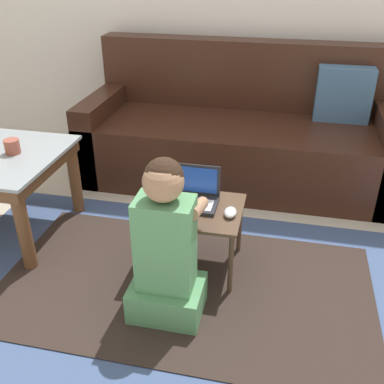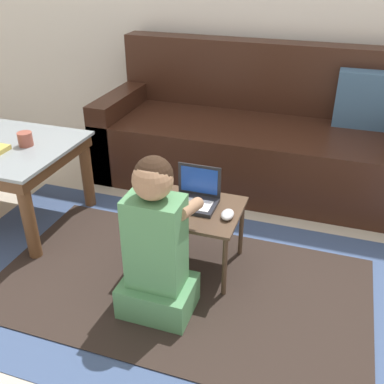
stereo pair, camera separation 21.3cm
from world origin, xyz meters
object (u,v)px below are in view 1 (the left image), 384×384
(couch, at_px, (240,135))
(laptop, at_px, (196,198))
(laptop_desk, at_px, (192,215))
(cup_on_table, at_px, (12,146))
(computer_mouse, at_px, (230,212))
(person_seated, at_px, (166,249))

(couch, xyz_separation_m, laptop, (-0.09, -1.08, 0.08))
(laptop_desk, bearing_deg, cup_on_table, 173.31)
(laptop, bearing_deg, computer_mouse, -21.30)
(computer_mouse, bearing_deg, person_seated, -125.38)
(laptop_desk, xyz_separation_m, computer_mouse, (0.19, -0.03, 0.06))
(couch, xyz_separation_m, person_seated, (-0.14, -1.48, 0.05))
(laptop, distance_m, cup_on_table, 1.05)
(laptop, distance_m, person_seated, 0.40)
(laptop_desk, bearing_deg, couch, 84.80)
(couch, bearing_deg, laptop, -94.97)
(laptop, bearing_deg, laptop_desk, -101.52)
(laptop, bearing_deg, couch, 85.03)
(laptop_desk, height_order, computer_mouse, computer_mouse)
(person_seated, bearing_deg, laptop, 83.45)
(couch, bearing_deg, computer_mouse, -85.49)
(couch, relative_size, person_seated, 2.71)
(laptop_desk, relative_size, computer_mouse, 5.30)
(couch, bearing_deg, cup_on_table, -138.40)
(laptop, height_order, cup_on_table, cup_on_table)
(laptop_desk, distance_m, computer_mouse, 0.21)
(computer_mouse, height_order, cup_on_table, cup_on_table)
(laptop_desk, distance_m, person_seated, 0.36)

